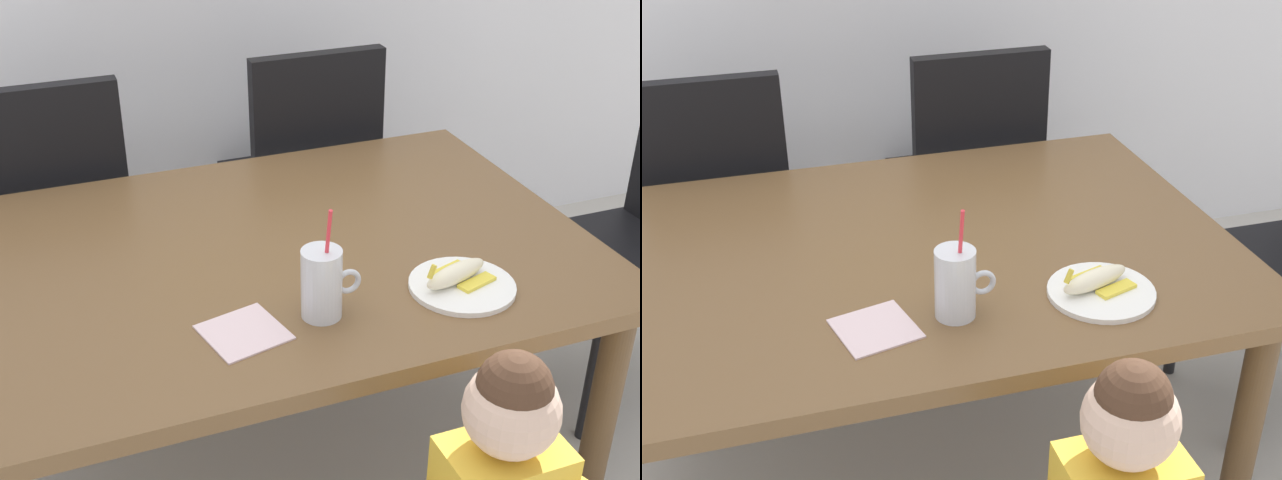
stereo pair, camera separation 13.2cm
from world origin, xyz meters
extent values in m
plane|color=#B7B2A8|center=(0.00, 0.00, 0.00)|extent=(24.00, 24.00, 0.00)
cube|color=brown|center=(0.00, 0.00, 0.69)|extent=(1.48, 1.05, 0.04)
cylinder|color=brown|center=(0.66, -0.44, 0.33)|extent=(0.07, 0.07, 0.67)
cylinder|color=brown|center=(-0.66, 0.44, 0.33)|extent=(0.07, 0.07, 0.67)
cylinder|color=brown|center=(0.66, 0.44, 0.33)|extent=(0.07, 0.07, 0.67)
cube|color=black|center=(-0.44, 0.81, 0.45)|extent=(0.44, 0.44, 0.06)
cube|color=black|center=(-0.44, 0.61, 0.72)|extent=(0.42, 0.05, 0.48)
cylinder|color=black|center=(-0.25, 1.00, 0.21)|extent=(0.04, 0.04, 0.42)
cylinder|color=black|center=(-0.63, 1.00, 0.21)|extent=(0.04, 0.04, 0.42)
cylinder|color=black|center=(-0.25, 0.62, 0.21)|extent=(0.04, 0.04, 0.42)
cylinder|color=black|center=(-0.63, 0.62, 0.21)|extent=(0.04, 0.04, 0.42)
cube|color=black|center=(0.36, 0.82, 0.45)|extent=(0.44, 0.44, 0.06)
cube|color=black|center=(0.36, 0.62, 0.72)|extent=(0.42, 0.05, 0.48)
cylinder|color=black|center=(0.55, 1.01, 0.21)|extent=(0.04, 0.04, 0.42)
cylinder|color=black|center=(0.17, 1.01, 0.21)|extent=(0.04, 0.04, 0.42)
cylinder|color=black|center=(0.55, 0.63, 0.21)|extent=(0.04, 0.04, 0.42)
cylinder|color=black|center=(0.17, 0.63, 0.21)|extent=(0.04, 0.04, 0.42)
cube|color=black|center=(1.05, 0.02, 0.45)|extent=(0.44, 0.44, 0.06)
cylinder|color=black|center=(0.86, 0.21, 0.21)|extent=(0.04, 0.04, 0.42)
cylinder|color=black|center=(0.86, -0.17, 0.21)|extent=(0.04, 0.04, 0.42)
sphere|color=beige|center=(0.20, -0.71, 0.72)|extent=(0.17, 0.17, 0.17)
sphere|color=#472D1E|center=(0.20, -0.71, 0.77)|extent=(0.13, 0.13, 0.13)
cylinder|color=silver|center=(0.01, -0.30, 0.78)|extent=(0.08, 0.08, 0.15)
cylinder|color=#8C6647|center=(0.01, -0.30, 0.75)|extent=(0.07, 0.07, 0.08)
torus|color=silver|center=(0.07, -0.30, 0.77)|extent=(0.06, 0.01, 0.06)
cylinder|color=#E5333F|center=(0.02, -0.31, 0.85)|extent=(0.01, 0.05, 0.22)
cylinder|color=white|center=(0.33, -0.31, 0.71)|extent=(0.23, 0.23, 0.01)
ellipsoid|color=#F4EAC6|center=(0.32, -0.30, 0.74)|extent=(0.18, 0.09, 0.04)
cube|color=yellow|center=(0.36, -0.33, 0.72)|extent=(0.10, 0.06, 0.01)
cube|color=yellow|center=(0.33, -0.26, 0.72)|extent=(0.10, 0.06, 0.01)
cylinder|color=yellow|center=(0.25, -0.32, 0.77)|extent=(0.03, 0.02, 0.03)
cube|color=silver|center=(-0.15, -0.31, 0.71)|extent=(0.18, 0.18, 0.00)
camera|label=1|loc=(-0.50, -1.64, 1.67)|focal=47.37mm
camera|label=2|loc=(-0.38, -1.68, 1.67)|focal=47.37mm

